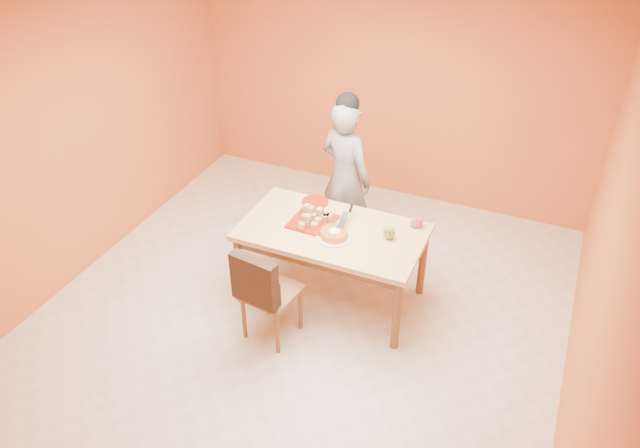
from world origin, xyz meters
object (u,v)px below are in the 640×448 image
at_px(person, 346,177).
at_px(magenta_glass, 419,223).
at_px(pastry_platter, 313,222).
at_px(egg_ornament, 389,232).
at_px(dining_chair, 270,291).
at_px(checker_tin, 416,224).
at_px(sponge_cake, 334,234).
at_px(red_dinner_plate, 315,202).
at_px(dining_table, 332,239).

height_order(person, magenta_glass, person).
distance_m(pastry_platter, egg_ornament, 0.70).
relative_size(dining_chair, person, 0.59).
bearing_deg(person, checker_tin, 169.00).
bearing_deg(sponge_cake, red_dinner_plate, 129.82).
relative_size(sponge_cake, checker_tin, 2.22).
bearing_deg(person, pastry_platter, 109.01).
relative_size(dining_table, sponge_cake, 6.75).
bearing_deg(dining_chair, egg_ornament, 51.65).
bearing_deg(sponge_cake, person, 105.82).
bearing_deg(magenta_glass, sponge_cake, -144.50).
height_order(person, red_dinner_plate, person).
distance_m(sponge_cake, egg_ornament, 0.47).
relative_size(person, red_dinner_plate, 6.46).
bearing_deg(checker_tin, dining_table, -151.86).
distance_m(dining_chair, magenta_glass, 1.43).
relative_size(person, checker_tin, 14.98).
bearing_deg(dining_table, magenta_glass, 26.67).
height_order(pastry_platter, red_dinner_plate, pastry_platter).
height_order(red_dinner_plate, magenta_glass, magenta_glass).
relative_size(dining_chair, sponge_cake, 3.96).
bearing_deg(person, red_dinner_plate, 96.20).
bearing_deg(magenta_glass, red_dinner_plate, 179.52).
bearing_deg(red_dinner_plate, dining_chair, -88.01).
height_order(dining_chair, sponge_cake, dining_chair).
height_order(sponge_cake, checker_tin, sponge_cake).
distance_m(pastry_platter, sponge_cake, 0.30).
bearing_deg(dining_chair, dining_table, 75.35).
distance_m(dining_table, egg_ornament, 0.52).
relative_size(person, pastry_platter, 4.32).
relative_size(pastry_platter, sponge_cake, 1.56).
bearing_deg(pastry_platter, dining_chair, -96.37).
xyz_separation_m(person, magenta_glass, (0.89, -0.50, 0.01)).
xyz_separation_m(person, pastry_platter, (0.00, -0.81, -0.03)).
height_order(dining_chair, pastry_platter, dining_chair).
bearing_deg(checker_tin, dining_chair, -132.66).
distance_m(sponge_cake, magenta_glass, 0.76).
height_order(dining_table, egg_ornament, egg_ornament).
bearing_deg(pastry_platter, magenta_glass, 19.17).
distance_m(red_dinner_plate, sponge_cake, 0.59).
relative_size(pastry_platter, egg_ornament, 2.83).
bearing_deg(checker_tin, egg_ornament, -119.53).
bearing_deg(red_dinner_plate, egg_ornament, -19.21).
bearing_deg(dining_table, person, 103.87).
bearing_deg(pastry_platter, person, 90.32).
bearing_deg(person, sponge_cake, 124.51).
relative_size(dining_table, magenta_glass, 17.99).
distance_m(red_dinner_plate, magenta_glass, 1.00).
distance_m(dining_chair, red_dinner_plate, 1.05).
bearing_deg(red_dinner_plate, checker_tin, 0.00).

